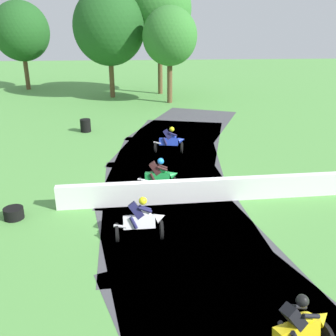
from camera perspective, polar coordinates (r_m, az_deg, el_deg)
The scene contains 13 objects.
ground_plane at distance 14.44m, azimuth 0.43°, elevation -5.26°, with size 120.00×120.00×0.00m, color #569947.
track_asphalt at distance 14.63m, azimuth 5.13°, elevation -4.97°, with size 10.65×34.29×0.01m.
safety_barrier at distance 16.10m, azimuth 22.15°, elevation -2.28°, with size 0.30×20.51×0.90m, color white.
motorcycle_lead_blue at distance 19.84m, azimuth 0.35°, elevation 4.20°, with size 1.71×1.01×1.43m.
motorcycle_chase_green at distance 15.18m, azimuth -1.35°, elevation -1.17°, with size 1.70×0.77×1.42m.
motorcycle_trailing_white at distance 11.96m, azimuth -4.05°, elevation -7.85°, with size 1.68×0.85×1.43m.
motorcycle_fourth_yellow at distance 8.67m, azimuth 19.37°, elevation -21.99°, with size 1.68×1.14×1.43m.
tire_stack_near at distance 24.35m, azimuth -12.42°, elevation 6.33°, with size 0.65×0.65×0.80m.
tire_stack_mid_a at distance 14.30m, azimuth -22.39°, elevation -6.37°, with size 0.68×0.68×0.40m.
tree_far_left at distance 35.27m, azimuth -8.94°, elevation 20.37°, with size 6.24×6.24×9.38m.
tree_far_right at distance 41.92m, azimuth -21.42°, elevation 18.76°, with size 5.47×5.47×8.56m.
tree_mid_rise at distance 32.39m, azimuth 0.27°, elevation 19.35°, with size 4.48×4.48×7.79m.
tree_behind_barrier at distance 36.83m, azimuth -1.26°, elevation 22.98°, with size 5.75×5.75×10.65m.
Camera 1 is at (-1.16, -12.88, 6.42)m, focal length 40.11 mm.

